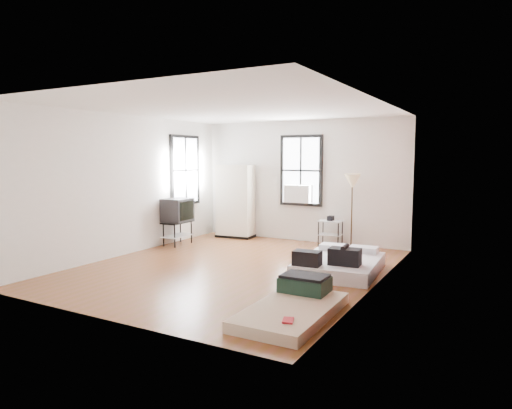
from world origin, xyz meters
The scene contains 8 objects.
ground centered at (0.00, 0.00, 0.00)m, with size 6.00×6.00×0.00m, color brown.
room_shell centered at (0.23, 0.36, 1.74)m, with size 5.02×6.02×2.80m.
mattress_main centered at (1.75, 0.58, 0.15)m, with size 1.41×1.83×0.56m.
mattress_bare centered at (1.93, -1.66, 0.11)m, with size 0.92×1.74×0.37m.
wardrobe centered at (-1.60, 2.65, 0.88)m, with size 0.94×0.60×1.77m.
side_table centered at (0.82, 2.72, 0.45)m, with size 0.53×0.44×0.67m.
floor_lamp centered at (1.32, 2.65, 1.37)m, with size 0.34×0.34×1.60m.
tv_stand centered at (-2.21, 1.18, 0.75)m, with size 0.54×0.75×1.04m.
Camera 1 is at (4.21, -6.80, 1.97)m, focal length 32.00 mm.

